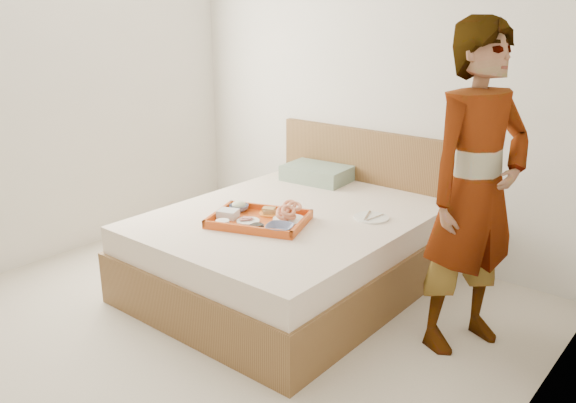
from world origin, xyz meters
The scene contains 18 objects.
ground centered at (0.00, 0.00, 0.00)m, with size 3.50×4.00×0.01m, color beige.
wall_back centered at (0.00, 2.00, 1.30)m, with size 3.50×0.01×2.60m, color silver.
wall_left centered at (-1.75, 0.00, 1.30)m, with size 0.01×4.00×2.60m, color silver.
wall_right centered at (1.75, 0.00, 1.30)m, with size 0.01×4.00×2.60m, color silver.
bed centered at (0.02, 1.00, 0.27)m, with size 1.65×2.00×0.53m, color brown.
headboard centered at (0.02, 1.97, 0.47)m, with size 1.65×0.06×0.95m, color brown.
pillow centered at (-0.33, 1.75, 0.59)m, with size 0.51×0.35×0.12m, color gray.
tray centered at (-0.02, 0.72, 0.56)m, with size 0.60×0.44×0.05m, color #CE5412.
prawn_plate centered at (0.12, 0.84, 0.55)m, with size 0.21×0.21×0.01m, color white.
navy_bowl_big centered at (0.20, 0.66, 0.57)m, with size 0.17×0.17×0.04m, color #161A48.
sauce_dish centered at (0.08, 0.59, 0.56)m, with size 0.09×0.09×0.03m, color black.
meat_plate centered at (-0.07, 0.66, 0.55)m, with size 0.15×0.15×0.01m, color white.
bread_plate centered at (-0.05, 0.85, 0.55)m, with size 0.15×0.15×0.01m, color orange.
salad_bowl centered at (-0.26, 0.78, 0.57)m, with size 0.13×0.13×0.04m, color #161A48.
plastic_tub centered at (-0.22, 0.63, 0.57)m, with size 0.13×0.10×0.05m, color silver.
cheese_round centered at (-0.15, 0.52, 0.56)m, with size 0.09×0.09×0.03m, color white.
dinner_plate centered at (0.49, 1.25, 0.54)m, with size 0.23×0.23×0.01m, color white.
person centered at (1.24, 1.07, 0.91)m, with size 0.66×0.44×1.82m, color silver.
Camera 1 is at (2.36, -1.89, 1.84)m, focal length 36.33 mm.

